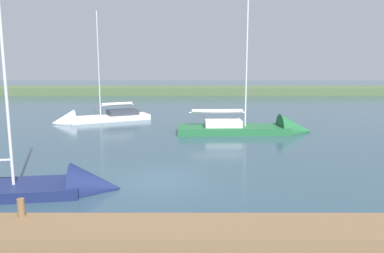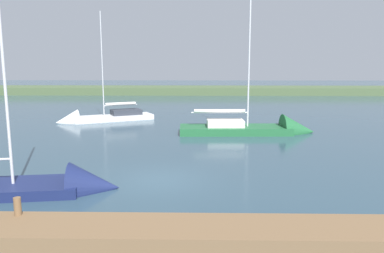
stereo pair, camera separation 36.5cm
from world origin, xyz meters
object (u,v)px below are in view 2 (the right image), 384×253
at_px(sailboat_mid_channel, 35,189).
at_px(sailboat_behind_pier, 97,119).
at_px(sailboat_inner_slip, 262,131).
at_px(mooring_post_near, 18,206).

height_order(sailboat_mid_channel, sailboat_behind_pier, sailboat_behind_pier).
relative_size(sailboat_behind_pier, sailboat_inner_slip, 0.95).
height_order(sailboat_behind_pier, sailboat_inner_slip, sailboat_inner_slip).
relative_size(mooring_post_near, sailboat_behind_pier, 0.05).
distance_m(sailboat_behind_pier, sailboat_inner_slip, 15.04).
height_order(sailboat_mid_channel, sailboat_inner_slip, sailboat_inner_slip).
bearing_deg(sailboat_inner_slip, mooring_post_near, -123.08).
xyz_separation_m(sailboat_mid_channel, sailboat_inner_slip, (-11.42, -13.33, 0.04)).
bearing_deg(mooring_post_near, sailboat_behind_pier, -80.73).
bearing_deg(sailboat_behind_pier, sailboat_mid_channel, 71.23).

